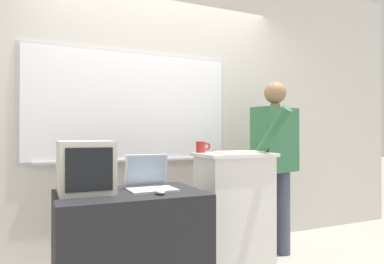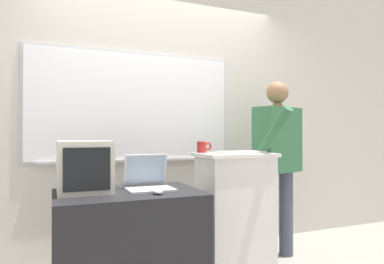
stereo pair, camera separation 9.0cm
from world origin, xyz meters
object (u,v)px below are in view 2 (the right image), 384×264
object	(u,v)px
lectern_podium	(235,211)
crt_monitor	(84,166)
person_presenter	(278,155)
side_desk	(128,248)
coffee_mug	(202,147)
laptop	(148,178)
wireless_keyboard	(241,152)
computer_mouse_by_laptop	(158,192)

from	to	relation	value
lectern_podium	crt_monitor	world-z (taller)	crt_monitor
lectern_podium	person_presenter	size ratio (longest dim) A/B	0.60
side_desk	coffee_mug	size ratio (longest dim) A/B	7.04
laptop	coffee_mug	bearing A→B (deg)	31.04
wireless_keyboard	coffee_mug	distance (m)	0.34
lectern_podium	wireless_keyboard	world-z (taller)	wireless_keyboard
person_presenter	coffee_mug	world-z (taller)	person_presenter
lectern_podium	side_desk	bearing A→B (deg)	-164.66
side_desk	coffee_mug	xyz separation A→B (m)	(0.74, 0.42, 0.66)
crt_monitor	person_presenter	bearing A→B (deg)	7.88
lectern_podium	person_presenter	world-z (taller)	person_presenter
person_presenter	wireless_keyboard	world-z (taller)	person_presenter
lectern_podium	crt_monitor	xyz separation A→B (m)	(-1.25, -0.17, 0.44)
side_desk	computer_mouse_by_laptop	distance (m)	0.46
coffee_mug	computer_mouse_by_laptop	bearing A→B (deg)	-134.40
computer_mouse_by_laptop	coffee_mug	distance (m)	0.87
lectern_podium	person_presenter	xyz separation A→B (m)	(0.50, 0.07, 0.46)
lectern_podium	laptop	distance (m)	0.91
side_desk	wireless_keyboard	xyz separation A→B (m)	(1.00, 0.21, 0.62)
side_desk	computer_mouse_by_laptop	bearing A→B (deg)	-49.10
person_presenter	coffee_mug	bearing A→B (deg)	157.59
side_desk	crt_monitor	size ratio (longest dim) A/B	2.27
lectern_podium	crt_monitor	distance (m)	1.34
computer_mouse_by_laptop	crt_monitor	xyz separation A→B (m)	(-0.43, 0.28, 0.15)
side_desk	computer_mouse_by_laptop	world-z (taller)	computer_mouse_by_laptop
lectern_podium	side_desk	size ratio (longest dim) A/B	1.04
laptop	crt_monitor	size ratio (longest dim) A/B	0.75
lectern_podium	crt_monitor	size ratio (longest dim) A/B	2.36
person_presenter	wireless_keyboard	xyz separation A→B (m)	(-0.47, -0.13, 0.04)
lectern_podium	laptop	bearing A→B (deg)	-166.37
laptop	person_presenter	bearing A→B (deg)	11.72
computer_mouse_by_laptop	crt_monitor	distance (m)	0.53
lectern_podium	person_presenter	bearing A→B (deg)	8.52
lectern_podium	computer_mouse_by_laptop	size ratio (longest dim) A/B	9.94
lectern_podium	computer_mouse_by_laptop	xyz separation A→B (m)	(-0.82, -0.44, 0.29)
crt_monitor	side_desk	bearing A→B (deg)	-19.72
side_desk	laptop	size ratio (longest dim) A/B	3.02
side_desk	lectern_podium	bearing A→B (deg)	15.34
laptop	computer_mouse_by_laptop	distance (m)	0.25
wireless_keyboard	crt_monitor	world-z (taller)	crt_monitor
computer_mouse_by_laptop	coffee_mug	xyz separation A→B (m)	(0.58, 0.60, 0.26)
coffee_mug	person_presenter	bearing A→B (deg)	-5.91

